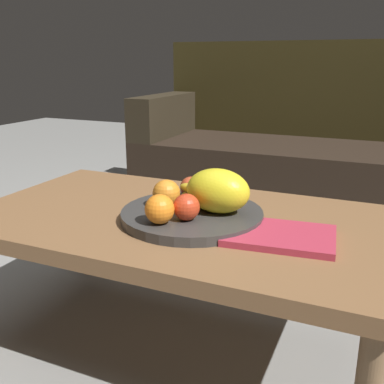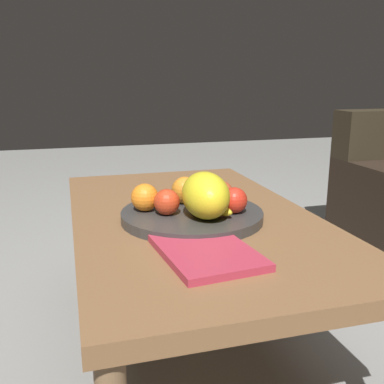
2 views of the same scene
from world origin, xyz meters
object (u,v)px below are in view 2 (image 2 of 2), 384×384
(orange_left, at_px, (145,197))
(magazine, at_px, (206,252))
(apple_front, at_px, (167,202))
(apple_left, at_px, (222,192))
(melon_large_front, at_px, (205,195))
(coffee_table, at_px, (192,228))
(fruit_bowl, at_px, (192,215))
(apple_right, at_px, (234,200))
(orange_front, at_px, (185,190))
(banana_bunch, at_px, (210,200))

(orange_left, relative_size, magazine, 0.29)
(apple_front, relative_size, apple_left, 1.07)
(apple_front, bearing_deg, melon_large_front, 59.86)
(melon_large_front, relative_size, orange_left, 2.32)
(melon_large_front, relative_size, magazine, 0.67)
(apple_front, bearing_deg, coffee_table, 128.36)
(coffee_table, distance_m, apple_front, 0.15)
(coffee_table, xyz_separation_m, orange_left, (0.02, -0.13, 0.10))
(orange_left, relative_size, apple_left, 1.15)
(fruit_bowl, xyz_separation_m, magazine, (0.24, -0.04, -0.00))
(apple_left, relative_size, apple_right, 0.93)
(melon_large_front, xyz_separation_m, orange_front, (-0.14, -0.01, -0.02))
(magazine, bearing_deg, fruit_bowl, 165.26)
(orange_front, xyz_separation_m, orange_left, (0.04, -0.12, -0.00))
(fruit_bowl, height_order, melon_large_front, melon_large_front)
(fruit_bowl, bearing_deg, apple_front, -77.19)
(apple_left, relative_size, banana_bunch, 0.35)
(apple_right, bearing_deg, fruit_bowl, -116.43)
(orange_front, relative_size, orange_left, 1.03)
(apple_right, bearing_deg, coffee_table, -140.95)
(melon_large_front, height_order, magazine, melon_large_front)
(apple_front, bearing_deg, fruit_bowl, 102.81)
(fruit_bowl, distance_m, melon_large_front, 0.10)
(melon_large_front, distance_m, orange_front, 0.14)
(apple_front, distance_m, apple_right, 0.17)
(apple_left, bearing_deg, orange_front, -106.18)
(melon_large_front, relative_size, apple_right, 2.50)
(apple_front, bearing_deg, orange_left, -135.87)
(melon_large_front, bearing_deg, apple_left, 142.81)
(orange_left, height_order, magazine, orange_left)
(coffee_table, bearing_deg, melon_large_front, -1.17)
(coffee_table, relative_size, magazine, 4.45)
(apple_front, xyz_separation_m, apple_left, (-0.06, 0.17, -0.00))
(coffee_table, xyz_separation_m, magazine, (0.29, -0.05, 0.05))
(melon_large_front, distance_m, apple_left, 0.14)
(fruit_bowl, xyz_separation_m, apple_left, (-0.05, 0.10, 0.04))
(apple_front, height_order, magazine, apple_front)
(apple_right, distance_m, banana_bunch, 0.06)
(coffee_table, xyz_separation_m, apple_right, (0.10, 0.08, 0.10))
(coffee_table, xyz_separation_m, melon_large_front, (0.12, -0.00, 0.12))
(melon_large_front, xyz_separation_m, apple_right, (-0.02, 0.08, -0.02))
(apple_right, relative_size, banana_bunch, 0.37)
(orange_left, xyz_separation_m, banana_bunch, (0.05, 0.16, -0.01))
(apple_left, bearing_deg, banana_bunch, -40.00)
(fruit_bowl, distance_m, orange_left, 0.13)
(fruit_bowl, height_order, orange_left, orange_left)
(melon_large_front, distance_m, apple_right, 0.09)
(orange_left, distance_m, apple_left, 0.22)
(coffee_table, distance_m, orange_front, 0.11)
(apple_left, distance_m, magazine, 0.32)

